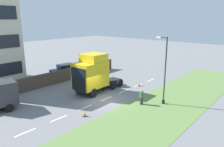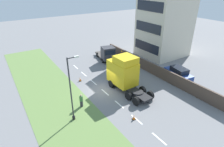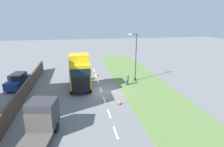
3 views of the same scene
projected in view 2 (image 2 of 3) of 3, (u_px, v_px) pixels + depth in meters
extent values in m
plane|color=slate|center=(102.00, 90.00, 24.95)|extent=(120.00, 120.00, 0.00)
cube|color=#607F42|center=(59.00, 104.00, 22.00)|extent=(7.00, 44.00, 0.01)
cube|color=white|center=(159.00, 139.00, 17.22)|extent=(0.16, 1.80, 0.00)
cube|color=white|center=(137.00, 119.00, 19.62)|extent=(0.16, 1.80, 0.00)
cube|color=white|center=(119.00, 104.00, 22.02)|extent=(0.16, 1.80, 0.00)
cube|color=white|center=(105.00, 92.00, 24.42)|extent=(0.16, 1.80, 0.00)
cube|color=white|center=(94.00, 82.00, 26.82)|extent=(0.16, 1.80, 0.00)
cube|color=white|center=(84.00, 74.00, 29.22)|extent=(0.16, 1.80, 0.00)
cube|color=white|center=(76.00, 67.00, 31.62)|extent=(0.16, 1.80, 0.00)
cube|color=#4C3D33|center=(152.00, 69.00, 28.98)|extent=(0.25, 24.00, 1.73)
cube|color=beige|center=(165.00, 25.00, 34.51)|extent=(8.24, 7.15, 11.65)
cube|color=#1E232D|center=(146.00, 47.00, 34.02)|extent=(0.08, 6.08, 1.63)
cube|color=#1E232D|center=(148.00, 27.00, 32.47)|extent=(0.08, 6.08, 1.63)
cube|color=#1E232D|center=(150.00, 6.00, 30.92)|extent=(0.08, 6.08, 1.63)
cube|color=black|center=(130.00, 88.00, 24.13)|extent=(1.59, 6.96, 0.24)
cube|color=gold|center=(122.00, 72.00, 24.56)|extent=(2.64, 3.88, 2.98)
cube|color=black|center=(114.00, 72.00, 26.27)|extent=(2.15, 0.12, 1.67)
cube|color=black|center=(114.00, 63.00, 25.69)|extent=(2.28, 0.13, 0.95)
cube|color=gold|center=(126.00, 60.00, 23.28)|extent=(2.48, 2.54, 0.90)
sphere|color=orange|center=(122.00, 51.00, 24.66)|extent=(0.14, 0.14, 0.14)
cylinder|color=black|center=(138.00, 92.00, 22.90)|extent=(1.43, 1.43, 0.12)
cylinder|color=black|center=(111.00, 84.00, 25.38)|extent=(0.35, 1.05, 1.04)
cylinder|color=black|center=(125.00, 79.00, 26.57)|extent=(0.35, 1.05, 1.04)
cylinder|color=black|center=(128.00, 96.00, 22.70)|extent=(0.35, 1.05, 1.04)
cylinder|color=black|center=(143.00, 90.00, 23.90)|extent=(0.35, 1.05, 1.04)
cylinder|color=black|center=(136.00, 101.00, 21.68)|extent=(0.35, 1.05, 1.04)
cylinder|color=black|center=(150.00, 95.00, 22.88)|extent=(0.35, 1.05, 1.04)
cube|color=#333338|center=(108.00, 53.00, 32.78)|extent=(2.46, 2.33, 2.21)
cube|color=black|center=(110.00, 53.00, 31.76)|extent=(1.83, 0.41, 0.80)
cube|color=#4C4742|center=(103.00, 54.00, 35.63)|extent=(2.79, 3.97, 0.18)
cube|color=#4C4742|center=(106.00, 53.00, 33.78)|extent=(2.09, 0.52, 1.55)
cylinder|color=black|center=(113.00, 59.00, 33.67)|extent=(0.40, 0.83, 0.80)
cylinder|color=black|center=(103.00, 61.00, 33.03)|extent=(0.40, 0.83, 0.80)
cylinder|color=black|center=(107.00, 53.00, 36.46)|extent=(0.40, 0.83, 0.80)
cylinder|color=black|center=(97.00, 55.00, 35.81)|extent=(0.40, 0.83, 0.80)
cube|color=navy|center=(178.00, 75.00, 27.24)|extent=(2.47, 4.59, 1.01)
cube|color=black|center=(179.00, 70.00, 26.78)|extent=(1.89, 2.61, 0.67)
cylinder|color=black|center=(167.00, 75.00, 28.30)|extent=(0.30, 0.66, 0.64)
cylinder|color=black|center=(175.00, 73.00, 28.92)|extent=(0.30, 0.66, 0.64)
cylinder|color=black|center=(180.00, 83.00, 25.98)|extent=(0.30, 0.66, 0.64)
cylinder|color=black|center=(189.00, 81.00, 26.60)|extent=(0.30, 0.66, 0.64)
cylinder|color=black|center=(74.00, 118.00, 19.58)|extent=(0.30, 0.30, 0.40)
cylinder|color=#2D2D33|center=(71.00, 91.00, 18.13)|extent=(0.14, 0.14, 6.94)
cylinder|color=#2D2D33|center=(72.00, 58.00, 16.86)|extent=(0.90, 0.10, 0.10)
cube|color=silver|center=(76.00, 57.00, 17.08)|extent=(0.44, 0.20, 0.16)
cylinder|color=#333338|center=(82.00, 104.00, 21.53)|extent=(0.34, 0.34, 0.77)
cylinder|color=#3F723F|center=(81.00, 98.00, 21.22)|extent=(0.39, 0.39, 0.61)
sphere|color=tan|center=(81.00, 95.00, 21.04)|extent=(0.21, 0.21, 0.21)
cube|color=black|center=(80.00, 81.00, 27.18)|extent=(0.36, 0.36, 0.03)
cone|color=orange|center=(80.00, 79.00, 27.06)|extent=(0.28, 0.28, 0.55)
cylinder|color=white|center=(80.00, 79.00, 27.04)|extent=(0.17, 0.17, 0.07)
cube|color=black|center=(134.00, 119.00, 19.65)|extent=(0.36, 0.36, 0.03)
cone|color=orange|center=(134.00, 117.00, 19.52)|extent=(0.28, 0.28, 0.55)
cylinder|color=white|center=(134.00, 117.00, 19.51)|extent=(0.17, 0.17, 0.07)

